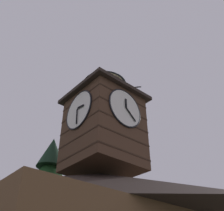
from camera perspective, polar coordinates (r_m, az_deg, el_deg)
clock_tower at (r=18.10m, az=-1.74°, el=-3.36°), size 4.83×4.83×8.17m
flying_bird_low at (r=26.83m, az=5.51°, el=3.96°), size 0.59×0.66×0.11m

